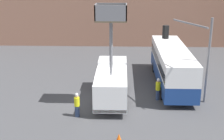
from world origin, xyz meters
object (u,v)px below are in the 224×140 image
(traffic_light_pole, at_px, (195,48))
(traffic_cone_near_truck, at_px, (119,139))
(utility_truck, at_px, (112,80))
(road_worker_directing, at_px, (158,89))
(city_bus, at_px, (172,64))
(road_worker_near_truck, at_px, (77,105))

(traffic_light_pole, bearing_deg, traffic_cone_near_truck, -133.19)
(utility_truck, relative_size, road_worker_directing, 4.20)
(traffic_light_pole, bearing_deg, city_bus, 100.37)
(city_bus, distance_m, traffic_light_pole, 5.19)
(road_worker_near_truck, bearing_deg, road_worker_directing, 24.36)
(traffic_light_pole, distance_m, road_worker_directing, 4.35)
(city_bus, bearing_deg, traffic_light_pole, -160.01)
(traffic_light_pole, xyz_separation_m, road_worker_directing, (-2.36, 0.90, -3.54))
(city_bus, xyz_separation_m, traffic_light_pole, (0.82, -4.46, 2.52))
(traffic_light_pole, relative_size, road_worker_directing, 3.63)
(utility_truck, xyz_separation_m, traffic_cone_near_truck, (0.66, -6.47, -1.33))
(city_bus, height_order, road_worker_directing, city_bus)
(utility_truck, height_order, road_worker_directing, utility_truck)
(utility_truck, xyz_separation_m, road_worker_directing, (3.63, 0.12, -0.72))
(road_worker_directing, bearing_deg, utility_truck, -23.41)
(traffic_light_pole, xyz_separation_m, traffic_cone_near_truck, (-5.33, -5.68, -4.15))
(utility_truck, bearing_deg, traffic_cone_near_truck, -84.22)
(road_worker_near_truck, bearing_deg, traffic_light_pole, 11.54)
(road_worker_near_truck, height_order, traffic_cone_near_truck, road_worker_near_truck)
(utility_truck, distance_m, city_bus, 6.35)
(utility_truck, bearing_deg, road_worker_near_truck, -127.14)
(road_worker_near_truck, height_order, road_worker_directing, road_worker_directing)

